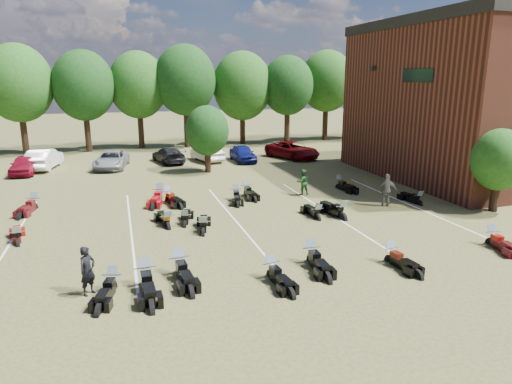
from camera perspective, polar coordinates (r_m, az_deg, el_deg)
name	(u,v)px	position (r m, az deg, el deg)	size (l,w,h in m)	color
ground	(319,236)	(20.60, 7.86, -5.50)	(160.00, 160.00, 0.00)	brown
car_0	(25,165)	(37.40, -26.94, 3.06)	(1.63, 4.05, 1.38)	maroon
car_1	(44,159)	(38.92, -25.00, 3.79)	(1.67, 4.77, 1.57)	silver
car_2	(111,160)	(37.27, -17.63, 3.86)	(2.20, 4.78, 1.33)	gray
car_3	(169,155)	(38.66, -10.88, 4.58)	(1.78, 4.38, 1.27)	black
car_4	(243,153)	(38.49, -1.66, 4.86)	(1.62, 4.03, 1.37)	#0C125A
car_5	(207,153)	(38.83, -6.15, 4.83)	(1.41, 4.05, 1.33)	beige
car_6	(292,150)	(40.17, 4.57, 5.27)	(2.42, 5.25, 1.46)	#5F050A
car_7	(371,147)	(42.82, 14.22, 5.44)	(2.05, 5.04, 1.46)	#3B3C40
person_black	(88,271)	(15.87, -20.31, -9.21)	(0.60, 0.39, 1.64)	black
person_green	(303,182)	(27.50, 5.85, 1.24)	(0.75, 0.59, 1.55)	#225A21
person_grey	(387,190)	(25.85, 16.03, 0.22)	(1.06, 0.44, 1.82)	#615D53
motorcycle_0	(113,291)	(16.18, -17.42, -11.70)	(0.67, 2.10, 1.17)	black
motorcycle_1	(146,286)	(16.22, -13.59, -11.36)	(0.79, 2.47, 1.38)	black
motorcycle_2	(180,275)	(16.86, -9.52, -10.14)	(0.76, 2.40, 1.34)	black
motorcycle_3	(271,278)	(16.37, 1.92, -10.71)	(0.67, 2.10, 1.17)	black
motorcycle_4	(311,263)	(17.72, 6.88, -8.80)	(0.74, 2.31, 1.29)	black
motorcycle_5	(390,262)	(18.38, 16.43, -8.44)	(0.66, 2.08, 1.16)	black
motorcycle_6	(491,245)	(21.79, 27.28, -5.90)	(0.69, 2.15, 1.20)	#3E080E
motorcycle_7	(18,245)	(21.85, -27.58, -5.88)	(0.67, 2.10, 1.17)	maroon
motorcycle_8	(168,228)	(21.85, -10.94, -4.48)	(0.70, 2.19, 1.22)	black
motorcycle_9	(185,226)	(22.04, -8.84, -4.22)	(0.65, 2.04, 1.14)	black
motorcycle_10	(203,234)	(20.77, -6.60, -5.29)	(0.71, 2.21, 1.23)	black
motorcycle_11	(342,219)	(23.20, 10.70, -3.37)	(0.80, 2.52, 1.41)	black
motorcycle_12	(318,220)	(22.96, 7.70, -3.43)	(0.65, 2.03, 1.13)	black
motorcycle_13	(418,205)	(26.93, 19.63, -1.51)	(0.64, 2.02, 1.12)	black
motorcycle_14	(35,210)	(27.17, -25.95, -1.99)	(0.73, 2.30, 1.28)	#40090F
motorcycle_15	(160,201)	(26.74, -11.89, -1.09)	(0.80, 2.50, 1.39)	maroon
motorcycle_16	(236,199)	(26.51, -2.52, -0.92)	(0.70, 2.20, 1.23)	black
motorcycle_17	(168,202)	(26.41, -10.91, -1.23)	(0.74, 2.33, 1.30)	black
motorcycle_18	(246,195)	(27.44, -1.24, -0.39)	(0.71, 2.22, 1.24)	black
motorcycle_19	(339,189)	(29.50, 10.33, 0.41)	(0.69, 2.18, 1.21)	black
tree_line	(191,83)	(47.15, -8.19, 13.29)	(56.00, 6.00, 9.79)	black
young_tree_near_building	(499,160)	(26.72, 28.12, 3.57)	(2.80, 2.80, 4.16)	black
young_tree_midfield	(207,131)	(33.88, -6.14, 7.63)	(3.20, 3.20, 4.70)	black
parking_lines	(237,222)	(22.33, -2.40, -3.80)	(20.10, 14.00, 0.01)	silver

